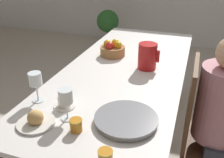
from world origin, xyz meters
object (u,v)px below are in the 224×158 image
object	(u,v)px
wine_glass_juice	(66,98)
jam_jar_red	(105,156)
serving_tray	(126,119)
bread_plate	(36,120)
red_pitcher	(147,56)
wine_glass_water	(35,80)
jam_jar_amber	(76,125)
potted_plant	(108,26)
teacup_near_person	(64,102)
chair_person_side	(204,133)
fruit_bowl	(113,49)

from	to	relation	value
wine_glass_juice	jam_jar_red	size ratio (longest dim) A/B	2.71
serving_tray	wine_glass_juice	bearing A→B (deg)	-166.79
bread_plate	red_pitcher	bearing A→B (deg)	65.76
red_pitcher	bread_plate	bearing A→B (deg)	-114.24
wine_glass_water	wine_glass_juice	distance (m)	0.26
jam_jar_amber	potted_plant	xyz separation A→B (m)	(-1.00, 3.19, -0.40)
serving_tray	jam_jar_amber	world-z (taller)	jam_jar_amber
red_pitcher	teacup_near_person	size ratio (longest dim) A/B	1.59
chair_person_side	bread_plate	distance (m)	1.06
chair_person_side	serving_tray	xyz separation A→B (m)	(-0.42, -0.41, 0.29)
wine_glass_juice	jam_jar_amber	size ratio (longest dim) A/B	2.71
red_pitcher	serving_tray	world-z (taller)	red_pitcher
teacup_near_person	jam_jar_amber	distance (m)	0.23
fruit_bowl	teacup_near_person	bearing A→B (deg)	-89.99
serving_tray	potted_plant	size ratio (longest dim) A/B	0.48
teacup_near_person	serving_tray	world-z (taller)	teacup_near_person
teacup_near_person	serving_tray	size ratio (longest dim) A/B	0.37
chair_person_side	serving_tray	size ratio (longest dim) A/B	3.01
wine_glass_water	jam_jar_red	size ratio (longest dim) A/B	2.82
jam_jar_red	fruit_bowl	bearing A→B (deg)	107.53
red_pitcher	jam_jar_amber	size ratio (longest dim) A/B	3.05
red_pitcher	wine_glass_juice	world-z (taller)	red_pitcher
wine_glass_water	jam_jar_amber	xyz separation A→B (m)	(0.33, -0.18, -0.10)
wine_glass_juice	teacup_near_person	xyz separation A→B (m)	(-0.07, 0.09, -0.09)
wine_glass_juice	teacup_near_person	world-z (taller)	wine_glass_juice
jam_jar_amber	teacup_near_person	bearing A→B (deg)	132.67
jam_jar_amber	fruit_bowl	xyz separation A→B (m)	(-0.16, 0.99, 0.02)
chair_person_side	wine_glass_water	world-z (taller)	chair_person_side
chair_person_side	fruit_bowl	xyz separation A→B (m)	(-0.78, 0.44, 0.33)
bread_plate	wine_glass_juice	bearing A→B (deg)	36.47
wine_glass_juice	jam_jar_amber	world-z (taller)	wine_glass_juice
chair_person_side	teacup_near_person	xyz separation A→B (m)	(-0.78, -0.38, 0.31)
wine_glass_juice	teacup_near_person	bearing A→B (deg)	126.14
jam_jar_amber	wine_glass_juice	bearing A→B (deg)	139.26
red_pitcher	wine_glass_juice	bearing A→B (deg)	-108.70
bread_plate	fruit_bowl	bearing A→B (deg)	86.74
chair_person_side	red_pitcher	xyz separation A→B (m)	(-0.46, 0.28, 0.37)
red_pitcher	jam_jar_red	xyz separation A→B (m)	(0.04, -0.98, -0.06)
teacup_near_person	serving_tray	distance (m)	0.36
bread_plate	chair_person_side	bearing A→B (deg)	34.30
bread_plate	potted_plant	world-z (taller)	bread_plate
serving_tray	jam_jar_amber	bearing A→B (deg)	-145.15
wine_glass_water	wine_glass_juice	world-z (taller)	wine_glass_water
wine_glass_water	fruit_bowl	distance (m)	0.84
serving_tray	jam_jar_amber	xyz separation A→B (m)	(-0.21, -0.14, 0.02)
wine_glass_juice	potted_plant	world-z (taller)	wine_glass_juice
serving_tray	fruit_bowl	bearing A→B (deg)	113.15
fruit_bowl	wine_glass_juice	bearing A→B (deg)	-85.73
chair_person_side	bread_plate	size ratio (longest dim) A/B	5.09
bread_plate	potted_plant	bearing A→B (deg)	103.73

